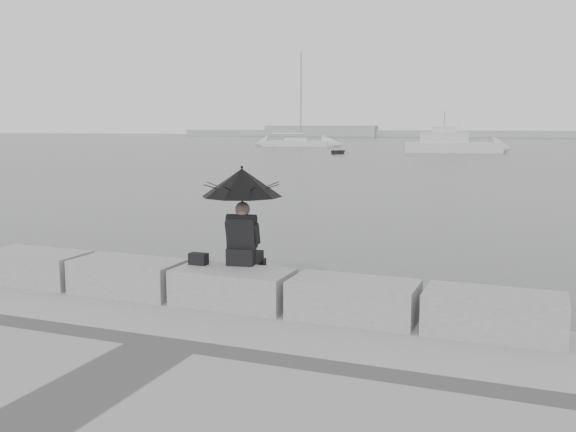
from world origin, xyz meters
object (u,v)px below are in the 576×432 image
at_px(seated_person, 242,194).
at_px(dinghy, 337,151).
at_px(sailboat_left, 297,143).
at_px(motor_cruiser, 453,144).

distance_m(seated_person, dinghy, 57.90).
xyz_separation_m(seated_person, sailboat_left, (-27.57, 75.37, -1.49)).
bearing_deg(sailboat_left, motor_cruiser, -35.16).
bearing_deg(dinghy, sailboat_left, 127.40).
bearing_deg(motor_cruiser, dinghy, -155.47).
distance_m(sailboat_left, motor_cruiser, 25.80).
distance_m(seated_person, motor_cruiser, 63.22).
relative_size(seated_person, sailboat_left, 0.11).
bearing_deg(seated_person, dinghy, 94.84).
bearing_deg(seated_person, sailboat_left, 99.17).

